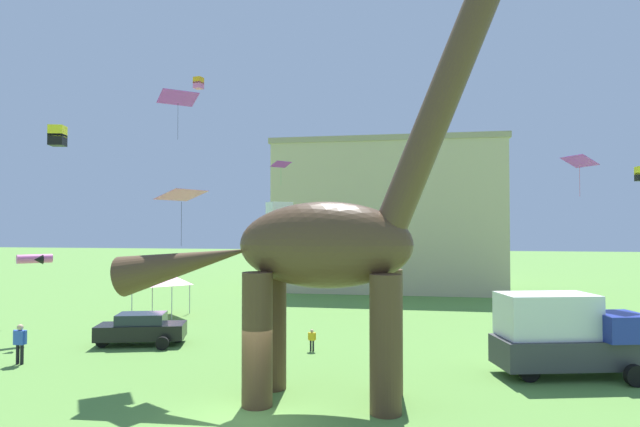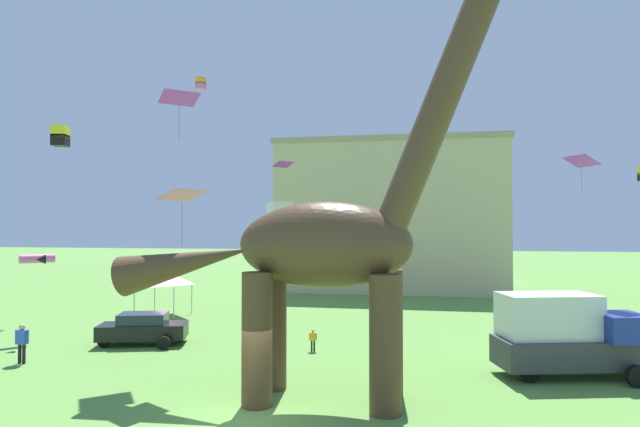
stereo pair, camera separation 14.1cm
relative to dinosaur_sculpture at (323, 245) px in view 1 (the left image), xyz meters
name	(u,v)px [view 1 (the left image)]	position (x,y,z in m)	size (l,w,h in m)	color
ground_plane	(247,418)	(-1.98, -2.09, -5.23)	(240.00, 240.00, 0.00)	#5B8E3D
dinosaur_sculpture	(323,245)	(0.00, 0.00, 0.00)	(13.83, 2.93, 14.46)	#513823
parked_sedan_left	(141,328)	(-10.27, 6.80, -4.42)	(4.53, 2.87, 1.55)	black
parked_box_truck	(565,334)	(8.88, 4.49, -3.58)	(5.94, 3.38, 3.20)	#38383D
person_strolling_adult	(312,338)	(-1.68, 6.88, -4.61)	(0.38, 0.17, 1.02)	black
person_photographer	(20,340)	(-13.48, 2.42, -4.20)	(0.63, 0.28, 1.69)	black
festival_canopy_tent	(162,277)	(-13.18, 14.82, -2.68)	(3.15, 3.15, 3.00)	#B2B2B7
kite_far_right	(579,161)	(10.55, 8.17, 3.61)	(1.52, 1.71, 1.85)	purple
kite_near_high	(279,217)	(-2.69, 4.57, 1.02)	(1.29, 1.29, 1.32)	white
kite_mid_left	(35,259)	(-16.27, 6.89, -1.05)	(1.72, 1.69, 0.49)	pink
kite_drifting	(199,83)	(-11.75, 17.26, 10.70)	(0.67, 0.67, 0.80)	orange
kite_apex	(182,195)	(-5.84, 1.61, 1.84)	(1.82, 2.08, 2.18)	pink
kite_near_low	(178,98)	(-7.69, 5.23, 6.59)	(2.08, 2.03, 2.15)	purple
kite_far_left	(281,164)	(-5.61, 16.55, 4.77)	(1.45, 1.48, 1.55)	purple
kite_mid_right	(58,136)	(-20.71, 14.57, 6.79)	(1.17, 1.17, 1.37)	yellow
background_building_block	(388,216)	(0.73, 32.36, 1.67)	(20.73, 8.89, 13.78)	#CCB78E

